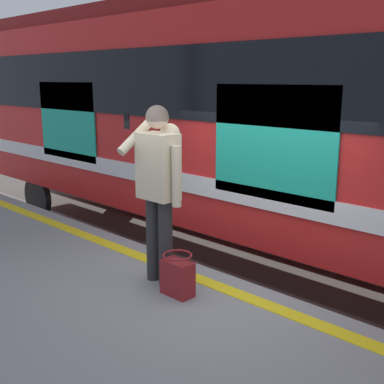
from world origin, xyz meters
TOP-DOWN VIEW (x-y plane):
  - ground_plane at (0.00, 0.00)m, footprint 24.28×24.28m
  - safety_line at (0.00, 0.30)m, footprint 12.61×0.16m
  - track_rail_near at (0.00, -1.38)m, footprint 16.72×0.08m
  - track_rail_far at (0.00, -2.81)m, footprint 16.72×0.08m
  - train_carriage at (1.90, -2.09)m, footprint 11.46×2.85m
  - passenger at (0.32, 0.59)m, footprint 0.57×0.55m
  - handbag at (-0.03, 0.70)m, footprint 0.31×0.28m

SIDE VIEW (x-z plane):
  - ground_plane at x=0.00m, z-range 0.00..0.00m
  - track_rail_near at x=0.00m, z-range 0.00..0.16m
  - track_rail_far at x=0.00m, z-range 0.00..0.16m
  - safety_line at x=0.00m, z-range 0.89..0.90m
  - handbag at x=-0.03m, z-range 0.87..1.28m
  - passenger at x=0.32m, z-range 1.05..2.81m
  - train_carriage at x=1.90m, z-range 0.54..4.36m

